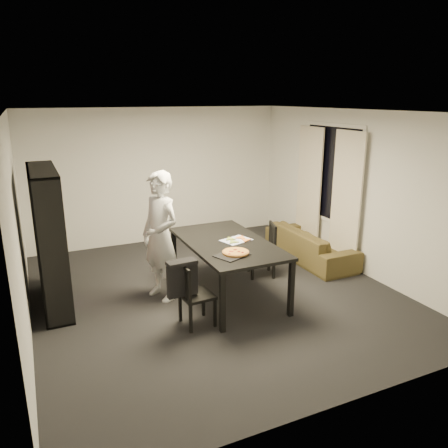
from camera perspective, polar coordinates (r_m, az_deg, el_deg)
name	(u,v)px	position (r m, az deg, el deg)	size (l,w,h in m)	color
room	(214,207)	(6.10, -1.34, 2.21)	(5.01, 5.51, 2.61)	black
window_pane	(332,174)	(7.83, 13.89, 6.39)	(0.02, 1.40, 1.60)	black
window_frame	(331,174)	(7.83, 13.86, 6.38)	(0.03, 1.52, 1.72)	white
curtain_left	(346,200)	(7.45, 15.64, 3.02)	(0.03, 0.70, 2.25)	beige
curtain_right	(309,188)	(8.25, 11.03, 4.57)	(0.03, 0.70, 2.25)	beige
bookshelf	(49,239)	(6.32, -21.87, -1.81)	(0.35, 1.50, 1.90)	black
dining_table	(227,246)	(6.19, 0.39, -2.94)	(1.09, 1.96, 0.82)	black
chair_left	(191,291)	(5.48, -4.32, -8.71)	(0.41, 0.41, 0.83)	black
chair_right	(266,246)	(7.01, 5.56, -2.89)	(0.50, 0.50, 0.86)	black
draped_jacket	(182,277)	(5.35, -5.48, -6.89)	(0.39, 0.18, 0.46)	black
person	(160,237)	(6.13, -8.30, -1.63)	(0.67, 0.44, 1.83)	silver
baking_tray	(232,255)	(5.63, 1.02, -4.09)	(0.40, 0.32, 0.01)	black
pepperoni_pizza	(236,252)	(5.68, 1.53, -3.69)	(0.35, 0.35, 0.03)	#915C2A
kitchen_towel	(236,240)	(6.21, 1.61, -2.13)	(0.40, 0.30, 0.01)	white
pizza_slices	(237,240)	(6.21, 1.74, -2.04)	(0.37, 0.31, 0.01)	#B49038
sofa	(310,244)	(7.86, 11.21, -2.62)	(1.90, 0.74, 0.55)	#42411A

